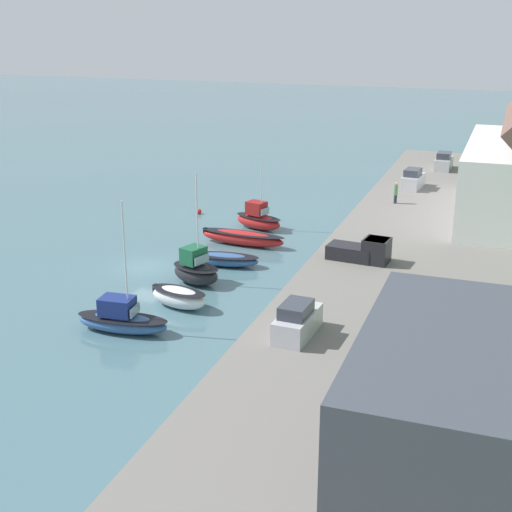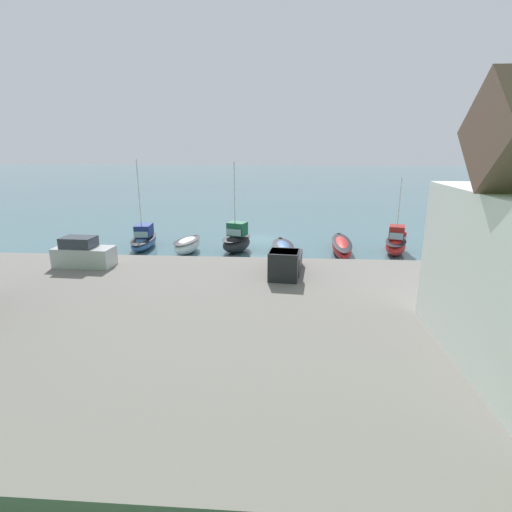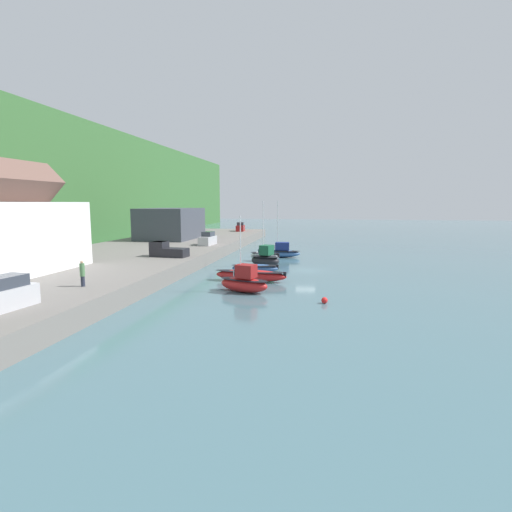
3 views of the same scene
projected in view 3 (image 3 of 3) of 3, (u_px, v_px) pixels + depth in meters
ground_plane at (306, 270)px, 50.65m from camera, size 320.00×320.00×0.00m
quay_promenade at (126, 259)px, 54.97m from camera, size 103.78×22.49×1.72m
yacht_club_building at (171, 223)px, 76.10m from camera, size 13.73×9.30×5.77m
moored_boat_0 at (244, 282)px, 38.21m from camera, size 3.32×5.39×7.33m
moored_boat_1 at (251, 275)px, 43.45m from camera, size 2.28×8.15×1.30m
moored_boat_2 at (255, 268)px, 49.13m from camera, size 2.59×6.04×1.03m
moored_boat_3 at (265, 259)px, 53.42m from camera, size 3.56×4.64×8.74m
moored_boat_4 at (265, 256)px, 58.25m from camera, size 2.78×4.78×1.50m
moored_boat_5 at (281, 252)px, 62.73m from camera, size 2.63×6.45×8.89m
parked_car_0 at (208, 239)px, 64.86m from camera, size 4.29×2.02×2.16m
parked_car_1 at (240, 227)px, 96.39m from camera, size 4.37×2.25×2.16m
parked_car_2 at (4, 295)px, 25.52m from camera, size 4.36×2.20×2.16m
pickup_truck_0 at (166, 250)px, 50.77m from camera, size 2.42×4.90×1.90m
person_on_quay at (82, 273)px, 32.55m from camera, size 0.40×0.40×2.14m
mooring_buoy_0 at (324, 300)px, 33.96m from camera, size 0.54×0.54×0.54m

